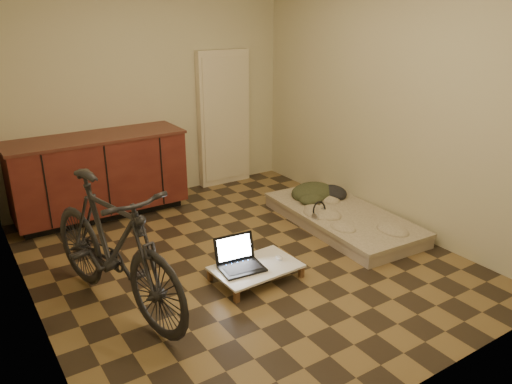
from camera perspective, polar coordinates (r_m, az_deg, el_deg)
room_shell at (r=4.21m, az=-1.98°, el=8.22°), size 3.50×4.00×2.60m
cabinets at (r=5.67m, az=-17.49°, el=1.79°), size 1.84×0.62×0.91m
appliance_panel at (r=6.41m, az=-3.71°, el=8.35°), size 0.70×0.10×1.70m
bicycle at (r=3.84m, az=-16.09°, el=-5.27°), size 0.92×1.86×1.16m
futon at (r=5.38m, az=9.80°, el=-2.97°), size 0.95×1.82×0.15m
clothing_pile at (r=5.71m, az=7.16°, el=0.55°), size 0.57×0.49×0.22m
headphones at (r=5.18m, az=7.25°, el=-2.03°), size 0.25×0.23×0.14m
lap_desk at (r=4.29m, az=-0.00°, el=-8.64°), size 0.74×0.50×0.12m
laptop at (r=4.25m, az=-1.92°, el=-7.91°), size 0.39×0.36×0.25m
mouse at (r=4.38m, az=2.68°, el=-7.52°), size 0.06×0.09×0.03m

